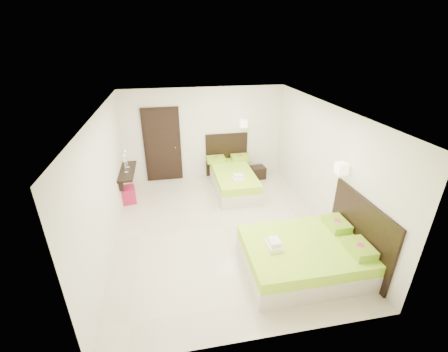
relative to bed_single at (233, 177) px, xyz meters
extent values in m
plane|color=beige|center=(-0.64, -1.82, -0.31)|extent=(5.50, 5.50, 0.00)
cube|color=beige|center=(0.00, -0.09, -0.15)|extent=(1.03, 2.06, 0.33)
cube|color=#97D922|center=(0.00, -0.09, 0.12)|extent=(1.02, 2.04, 0.21)
cube|color=black|center=(0.00, 0.90, 0.33)|extent=(1.23, 0.05, 1.29)
cube|color=#8BBB22|center=(-0.36, 0.68, 0.29)|extent=(0.51, 0.35, 0.14)
cylinder|color=#D03165|center=(-0.36, 0.68, 0.37)|extent=(0.12, 0.12, 0.00)
cube|color=#8BBB22|center=(0.36, 0.68, 0.29)|extent=(0.51, 0.35, 0.14)
cylinder|color=#D03165|center=(0.36, 0.68, 0.37)|extent=(0.12, 0.12, 0.00)
cube|color=white|center=(0.00, -0.66, 0.26)|extent=(0.31, 0.23, 0.08)
cube|color=white|center=(0.00, -0.66, 0.34)|extent=(0.23, 0.17, 0.08)
cube|color=white|center=(0.45, 0.75, 1.28)|extent=(0.19, 0.19, 0.21)
cylinder|color=#2D2116|center=(0.45, 0.83, 1.28)|extent=(0.03, 0.16, 0.03)
cube|color=beige|center=(0.56, -3.36, -0.15)|extent=(2.10, 1.58, 0.34)
cube|color=#97D922|center=(0.56, -3.36, 0.13)|extent=(2.08, 1.56, 0.21)
cube|color=black|center=(1.58, -3.36, 0.34)|extent=(0.05, 1.79, 1.31)
cube|color=#8BBB22|center=(1.35, -3.73, 0.31)|extent=(0.36, 0.53, 0.15)
cylinder|color=#D03165|center=(1.35, -3.73, 0.38)|extent=(0.13, 0.13, 0.00)
cube|color=#8BBB22|center=(1.35, -2.99, 0.31)|extent=(0.36, 0.53, 0.15)
cylinder|color=#D03165|center=(1.35, -2.99, 0.38)|extent=(0.13, 0.13, 0.00)
cube|color=white|center=(-0.02, -3.36, 0.28)|extent=(0.23, 0.32, 0.08)
cube|color=white|center=(-0.02, -3.36, 0.36)|extent=(0.17, 0.24, 0.08)
cube|color=white|center=(1.43, -2.70, 1.32)|extent=(0.19, 0.19, 0.21)
cylinder|color=#2D2116|center=(1.51, -2.70, 1.32)|extent=(0.16, 0.03, 0.03)
cube|color=black|center=(0.85, 0.47, -0.13)|extent=(0.44, 0.40, 0.36)
cube|color=#9E153C|center=(-2.79, -0.28, -0.11)|extent=(0.46, 0.46, 0.40)
cube|color=black|center=(-1.84, 0.89, 0.74)|extent=(1.02, 0.06, 2.14)
cube|color=black|center=(-1.84, 0.86, 0.74)|extent=(0.88, 0.04, 2.06)
cylinder|color=silver|center=(-1.49, 0.82, 0.69)|extent=(0.03, 0.10, 0.03)
cube|color=black|center=(-2.71, -0.22, 0.51)|extent=(0.35, 1.20, 0.06)
cube|color=black|center=(-2.83, -0.67, 0.36)|extent=(0.10, 0.04, 0.30)
cube|color=black|center=(-2.83, 0.23, 0.36)|extent=(0.10, 0.04, 0.30)
cylinder|color=silver|center=(-2.71, -0.37, 0.55)|extent=(0.10, 0.10, 0.02)
cylinder|color=silver|center=(-2.71, -0.37, 0.67)|extent=(0.02, 0.02, 0.22)
cone|color=silver|center=(-2.71, -0.37, 0.80)|extent=(0.07, 0.07, 0.04)
cylinder|color=white|center=(-2.71, -0.37, 0.89)|extent=(0.02, 0.02, 0.15)
sphere|color=#FFB23F|center=(-2.71, -0.37, 0.98)|extent=(0.02, 0.02, 0.02)
cylinder|color=silver|center=(-2.71, -0.07, 0.55)|extent=(0.10, 0.10, 0.02)
cylinder|color=silver|center=(-2.71, -0.07, 0.67)|extent=(0.02, 0.02, 0.22)
cone|color=silver|center=(-2.71, -0.07, 0.80)|extent=(0.07, 0.07, 0.04)
cylinder|color=white|center=(-2.71, -0.07, 0.89)|extent=(0.02, 0.02, 0.15)
sphere|color=#FFB23F|center=(-2.71, -0.07, 0.98)|extent=(0.02, 0.02, 0.02)
camera|label=1|loc=(-1.62, -7.24, 3.52)|focal=24.00mm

